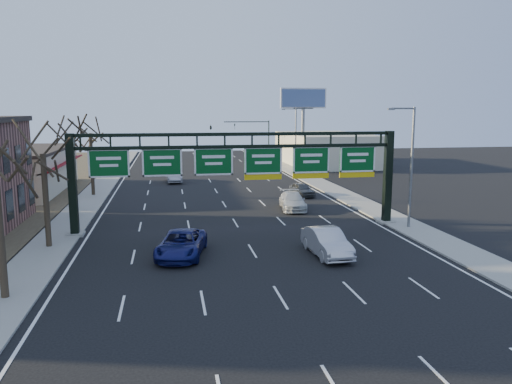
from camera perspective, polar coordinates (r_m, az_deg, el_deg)
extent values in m
plane|color=black|center=(29.80, 0.22, -7.80)|extent=(160.00, 160.00, 0.00)
cube|color=gray|center=(49.41, -18.86, -1.31)|extent=(3.00, 120.00, 0.12)
cube|color=gray|center=(51.97, 10.24, -0.45)|extent=(3.00, 120.00, 0.12)
cube|color=white|center=(49.07, -3.93, -0.96)|extent=(21.60, 120.00, 0.01)
cube|color=black|center=(36.99, -20.25, 0.72)|extent=(0.55, 0.55, 7.20)
cube|color=gray|center=(37.64, -19.95, -4.56)|extent=(1.20, 1.20, 0.20)
cube|color=black|center=(40.06, 14.82, 1.61)|extent=(0.55, 0.55, 7.20)
cube|color=gray|center=(40.67, 14.61, -3.28)|extent=(1.20, 1.20, 0.20)
cube|color=black|center=(36.41, -2.02, 6.62)|extent=(23.40, 0.25, 0.25)
cube|color=black|center=(36.46, -2.02, 5.21)|extent=(23.40, 0.25, 0.25)
cube|color=#054819|center=(36.43, -16.46, 3.17)|extent=(2.80, 0.10, 2.00)
cube|color=#054819|center=(36.20, -10.67, 3.36)|extent=(2.80, 0.10, 2.00)
cube|color=#054819|center=(36.35, -4.87, 3.51)|extent=(2.80, 0.10, 2.00)
cube|color=#054819|center=(36.85, 0.82, 3.62)|extent=(2.80, 0.10, 2.00)
cube|color=yellow|center=(37.00, 0.81, 1.74)|extent=(2.80, 0.10, 0.40)
cube|color=#054819|center=(37.71, 6.31, 3.70)|extent=(2.80, 0.10, 2.00)
cube|color=yellow|center=(37.85, 6.28, 1.86)|extent=(2.80, 0.10, 0.40)
cube|color=#054819|center=(38.90, 11.52, 3.74)|extent=(2.80, 0.10, 2.00)
cube|color=yellow|center=(39.04, 11.46, 1.96)|extent=(2.80, 0.10, 0.40)
cube|color=beige|center=(59.70, -25.95, 2.09)|extent=(10.00, 18.00, 4.40)
cube|color=#332B26|center=(59.48, -26.11, 4.34)|extent=(10.40, 18.40, 0.30)
cube|color=maroon|center=(58.42, -21.19, 3.06)|extent=(1.20, 18.00, 0.40)
cube|color=beige|center=(82.18, 7.79, 4.91)|extent=(12.00, 20.00, 5.00)
cylinder|color=#2D2519|center=(25.81, -27.26, -3.87)|extent=(0.36, 0.36, 6.46)
cylinder|color=#2D2519|center=(34.37, -22.88, -0.81)|extent=(0.36, 0.36, 6.08)
cylinder|color=#2D2519|center=(44.02, -20.08, 1.95)|extent=(0.36, 0.36, 6.84)
cylinder|color=#2D2519|center=(53.85, -18.25, 3.11)|extent=(0.36, 0.36, 6.46)
cylinder|color=slate|center=(38.56, 17.34, 2.73)|extent=(0.20, 0.20, 9.00)
cylinder|color=slate|center=(37.92, 16.44, 9.34)|extent=(1.80, 0.12, 0.12)
cube|color=slate|center=(37.53, 15.19, 9.32)|extent=(0.50, 0.22, 0.15)
cylinder|color=slate|center=(70.39, 4.55, 5.96)|extent=(0.20, 0.20, 9.00)
cylinder|color=slate|center=(70.05, 3.88, 9.55)|extent=(1.80, 0.12, 0.12)
cube|color=slate|center=(69.84, 3.15, 9.51)|extent=(0.50, 0.22, 0.15)
cylinder|color=slate|center=(75.84, 5.37, 6.10)|extent=(0.50, 0.50, 9.00)
cube|color=slate|center=(75.72, 5.42, 9.50)|extent=(3.00, 0.30, 0.20)
cube|color=white|center=(75.74, 5.44, 10.63)|extent=(7.00, 0.30, 3.00)
cube|color=#4A6095|center=(75.55, 5.48, 10.64)|extent=(6.60, 0.05, 2.60)
cylinder|color=black|center=(84.87, 1.47, 5.81)|extent=(0.18, 0.18, 7.00)
cylinder|color=black|center=(84.06, -1.09, 8.03)|extent=(7.60, 0.14, 0.14)
imported|color=black|center=(83.79, -2.45, 7.47)|extent=(0.20, 0.20, 1.00)
imported|color=black|center=(83.36, -5.20, 7.43)|extent=(0.54, 0.54, 1.62)
imported|color=navy|center=(30.72, -8.52, -5.88)|extent=(3.63, 5.93, 1.54)
imported|color=#BCBBC1|center=(30.85, 8.08, -5.69)|extent=(2.02, 5.09, 1.65)
imported|color=silver|center=(44.63, 4.20, -1.04)|extent=(2.70, 5.35, 1.49)
imported|color=#434648|center=(51.62, 5.26, 0.30)|extent=(2.16, 4.20, 1.37)
imported|color=#A09FA4|center=(62.09, -9.37, 1.87)|extent=(1.98, 5.03, 1.63)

